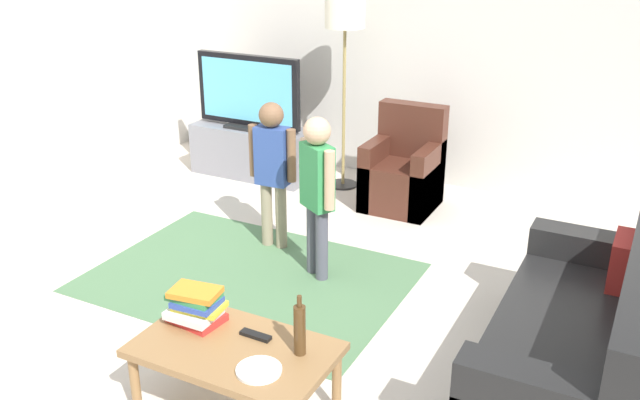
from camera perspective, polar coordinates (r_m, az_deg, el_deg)
name	(u,v)px	position (r m, az deg, el deg)	size (l,w,h in m)	color
ground	(277,326)	(4.48, -3.59, -10.31)	(7.80, 7.80, 0.00)	beige
wall_back	(440,42)	(6.62, 9.87, 12.68)	(6.00, 0.12, 2.70)	silver
area_rug	(249,277)	(5.05, -5.83, -6.32)	(2.20, 1.60, 0.01)	#4C724C
tv_stand	(252,152)	(6.95, -5.62, 3.96)	(1.20, 0.44, 0.50)	slate
tv	(248,93)	(6.77, -5.91, 8.77)	(1.10, 0.28, 0.71)	black
couch	(588,347)	(4.03, 21.15, -11.18)	(0.80, 1.80, 0.86)	black
armchair	(404,174)	(6.20, 6.92, 2.16)	(0.60, 0.60, 0.90)	#472319
floor_lamp	(345,23)	(6.34, 2.07, 14.36)	(0.36, 0.36, 1.78)	#262626
child_near_tv	(272,162)	(5.25, -3.92, 3.11)	(0.39, 0.19, 1.16)	gray
child_center	(317,183)	(4.77, -0.24, 1.37)	(0.35, 0.25, 1.18)	#4C4C59
coffee_table	(235,354)	(3.60, -7.01, -12.48)	(1.00, 0.60, 0.42)	olive
book_stack	(196,306)	(3.74, -10.17, -8.59)	(0.31, 0.24, 0.20)	red
bottle	(300,329)	(3.42, -1.68, -10.57)	(0.06, 0.06, 0.32)	#4C3319
tv_remote	(256,335)	(3.62, -5.31, -11.01)	(0.17, 0.05, 0.02)	black
plate	(259,370)	(3.38, -5.04, -13.75)	(0.22, 0.22, 0.02)	white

